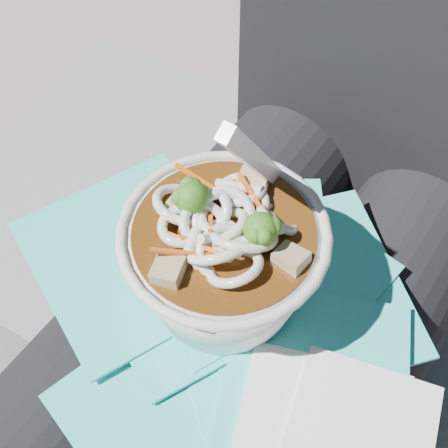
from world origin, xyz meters
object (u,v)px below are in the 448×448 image
Objects in this scene: lap at (250,333)px; person_body at (297,262)px; stone_ledge at (295,351)px; udon_bowl at (224,255)px; plastic_bag at (235,300)px.

lap is 0.47× the size of person_body.
udon_bowl is at bearing -96.16° from stone_ledge.
udon_bowl is at bearing -131.81° from lap.
stone_ledge is 4.83× the size of udon_bowl.
stone_ledge is 2.08× the size of lap.
lap is at bearing 48.19° from udon_bowl.
stone_ledge is at bearing 83.84° from udon_bowl.
udon_bowl is (-0.02, -0.02, 0.16)m from lap.
plastic_bag reaches higher than lap.
stone_ledge is at bearing 90.00° from lap.
person_body is 0.18m from udon_bowl.
plastic_bag is at bearing -92.69° from stone_ledge.
lap is 0.09m from plastic_bag.
udon_bowl is at bearing -99.26° from person_body.
person_body is at bearing 85.92° from plastic_bag.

